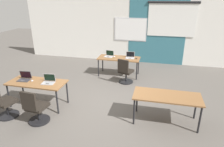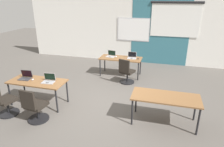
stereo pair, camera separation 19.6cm
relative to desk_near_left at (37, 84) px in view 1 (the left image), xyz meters
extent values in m
plane|color=#56514C|center=(1.75, 0.60, -0.66)|extent=(24.00, 24.00, 0.00)
cube|color=silver|center=(1.75, 4.80, 0.74)|extent=(10.00, 0.20, 2.80)
cube|color=#336B7A|center=(3.07, 4.69, 0.74)|extent=(2.49, 0.01, 2.80)
cube|color=#B7B7BC|center=(1.89, 4.69, 0.86)|extent=(1.48, 0.02, 1.04)
cube|color=white|center=(1.89, 4.68, 0.86)|extent=(1.40, 0.02, 0.96)
cube|color=white|center=(3.66, 4.67, 1.31)|extent=(2.00, 0.02, 1.36)
cylinder|color=black|center=(3.66, 4.67, 2.04)|extent=(2.10, 0.10, 0.10)
cube|color=brown|center=(0.00, 0.00, 0.04)|extent=(1.60, 0.70, 0.04)
cylinder|color=black|center=(-0.74, -0.30, -0.32)|extent=(0.04, 0.04, 0.68)
cylinder|color=black|center=(0.74, -0.30, -0.32)|extent=(0.04, 0.04, 0.68)
cylinder|color=black|center=(-0.74, 0.30, -0.32)|extent=(0.04, 0.04, 0.68)
cylinder|color=black|center=(0.74, 0.30, -0.32)|extent=(0.04, 0.04, 0.68)
cube|color=brown|center=(3.50, 0.00, 0.04)|extent=(1.60, 0.70, 0.04)
cylinder|color=black|center=(2.76, -0.30, -0.32)|extent=(0.04, 0.04, 0.68)
cylinder|color=black|center=(4.24, -0.30, -0.32)|extent=(0.04, 0.04, 0.68)
cylinder|color=black|center=(2.76, 0.30, -0.32)|extent=(0.04, 0.04, 0.68)
cylinder|color=black|center=(4.24, 0.30, -0.32)|extent=(0.04, 0.04, 0.68)
cube|color=brown|center=(1.75, 2.80, 0.04)|extent=(1.60, 0.70, 0.04)
cylinder|color=black|center=(1.01, 2.50, -0.32)|extent=(0.04, 0.04, 0.68)
cylinder|color=black|center=(2.49, 2.50, -0.32)|extent=(0.04, 0.04, 0.68)
cylinder|color=black|center=(1.01, 3.10, -0.32)|extent=(0.04, 0.04, 0.68)
cylinder|color=black|center=(2.49, 3.10, -0.32)|extent=(0.04, 0.04, 0.68)
cube|color=#333338|center=(-0.41, 0.00, 0.07)|extent=(0.35, 0.26, 0.02)
cube|color=#4C4C4F|center=(-0.40, -0.05, 0.08)|extent=(0.10, 0.07, 0.00)
cube|color=#333338|center=(-0.42, 0.14, 0.19)|extent=(0.33, 0.08, 0.22)
cube|color=black|center=(-0.42, 0.13, 0.19)|extent=(0.30, 0.07, 0.19)
ellipsoid|color=#B2B2B7|center=(-0.15, 0.01, 0.08)|extent=(0.08, 0.11, 0.03)
cylinder|color=black|center=(-0.47, -0.71, -0.64)|extent=(0.52, 0.52, 0.04)
cylinder|color=black|center=(-0.47, -0.71, -0.45)|extent=(0.06, 0.06, 0.34)
cube|color=black|center=(-0.47, -0.71, -0.24)|extent=(0.52, 0.52, 0.08)
sphere|color=black|center=(-0.42, -0.48, -0.64)|extent=(0.04, 0.04, 0.04)
sphere|color=black|center=(-0.27, -0.83, -0.64)|extent=(0.04, 0.04, 0.04)
sphere|color=black|center=(-0.71, -0.73, -0.64)|extent=(0.04, 0.04, 0.04)
cube|color=#B7B7BC|center=(1.34, 2.82, 0.07)|extent=(0.36, 0.28, 0.02)
cube|color=#4C4C4F|center=(1.33, 2.77, 0.08)|extent=(0.10, 0.07, 0.00)
cube|color=#B7B7BC|center=(1.36, 2.95, 0.19)|extent=(0.33, 0.09, 0.22)
cube|color=black|center=(1.36, 2.95, 0.19)|extent=(0.30, 0.08, 0.19)
ellipsoid|color=silver|center=(1.56, 2.85, 0.08)|extent=(0.06, 0.10, 0.03)
cube|color=#9E9EA3|center=(0.36, -0.02, 0.07)|extent=(0.36, 0.27, 0.02)
cube|color=#4C4C4F|center=(0.37, -0.07, 0.08)|extent=(0.10, 0.07, 0.00)
cube|color=#9E9EA3|center=(0.35, 0.11, 0.19)|extent=(0.33, 0.08, 0.22)
cube|color=black|center=(0.35, 0.11, 0.19)|extent=(0.30, 0.07, 0.19)
cylinder|color=black|center=(0.44, -0.73, -0.64)|extent=(0.52, 0.52, 0.04)
cylinder|color=black|center=(0.44, -0.73, -0.45)|extent=(0.06, 0.06, 0.34)
cube|color=black|center=(0.44, -0.73, -0.24)|extent=(0.48, 0.48, 0.08)
cube|color=black|center=(0.42, -0.98, 0.03)|extent=(0.40, 0.09, 0.46)
sphere|color=black|center=(0.46, -0.49, -0.64)|extent=(0.04, 0.04, 0.04)
sphere|color=black|center=(0.66, -0.82, -0.64)|extent=(0.04, 0.04, 0.04)
sphere|color=black|center=(0.21, -0.78, -0.64)|extent=(0.04, 0.04, 0.04)
cube|color=#B7B7BC|center=(2.18, 2.82, 0.07)|extent=(0.34, 0.25, 0.02)
cube|color=#4C4C4F|center=(2.18, 2.77, 0.08)|extent=(0.09, 0.07, 0.00)
cube|color=#B7B7BC|center=(2.17, 2.95, 0.19)|extent=(0.33, 0.06, 0.22)
cube|color=black|center=(2.17, 2.95, 0.19)|extent=(0.30, 0.05, 0.19)
ellipsoid|color=black|center=(2.42, 2.81, 0.08)|extent=(0.06, 0.10, 0.03)
cylinder|color=black|center=(2.15, 2.19, -0.64)|extent=(0.52, 0.52, 0.04)
cylinder|color=black|center=(2.15, 2.19, -0.45)|extent=(0.06, 0.06, 0.34)
cube|color=black|center=(2.15, 2.19, -0.24)|extent=(0.55, 0.55, 0.08)
cube|color=black|center=(2.07, 1.95, 0.03)|extent=(0.40, 0.18, 0.46)
sphere|color=black|center=(2.22, 2.41, -0.64)|extent=(0.04, 0.04, 0.04)
sphere|color=black|center=(2.34, 2.05, -0.64)|extent=(0.04, 0.04, 0.04)
sphere|color=black|center=(1.91, 2.19, -0.64)|extent=(0.04, 0.04, 0.04)
camera|label=1|loc=(3.20, -4.43, 2.28)|focal=31.94mm
camera|label=2|loc=(3.39, -4.38, 2.28)|focal=31.94mm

